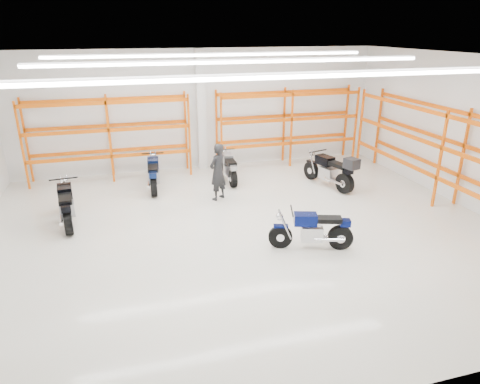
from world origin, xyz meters
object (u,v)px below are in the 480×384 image
object	(u,v)px
motorcycle_back_c	(229,168)
structural_column	(201,111)
motorcycle_back_a	(67,206)
motorcycle_back_b	(154,174)
standing_man	(218,172)
motorcycle_back_d	(332,171)
motorcycle_main	(315,231)

from	to	relation	value
motorcycle_back_c	structural_column	bearing A→B (deg)	108.38
motorcycle_back_a	motorcycle_back_b	distance (m)	3.38
standing_man	structural_column	distance (m)	3.66
motorcycle_back_d	structural_column	world-z (taller)	structural_column
motorcycle_main	motorcycle_back_c	bearing A→B (deg)	98.14
motorcycle_back_c	standing_man	xyz separation A→B (m)	(-0.77, -1.60, 0.43)
motorcycle_back_a	structural_column	bearing A→B (deg)	41.16
motorcycle_main	motorcycle_back_b	distance (m)	6.40
motorcycle_back_a	motorcycle_back_b	bearing A→B (deg)	39.93
motorcycle_back_b	structural_column	bearing A→B (deg)	42.65
motorcycle_back_d	structural_column	xyz separation A→B (m)	(-3.83, 3.45, 1.65)
motorcycle_back_a	standing_man	xyz separation A→B (m)	(4.49, 0.66, 0.38)
motorcycle_main	motorcycle_back_a	xyz separation A→B (m)	(-6.04, 3.22, 0.05)
motorcycle_back_c	motorcycle_back_a	bearing A→B (deg)	-156.71
motorcycle_back_a	structural_column	distance (m)	6.42
motorcycle_main	motorcycle_back_c	xyz separation A→B (m)	(-0.78, 5.49, 0.00)
motorcycle_back_a	standing_man	size ratio (longest dim) A/B	1.27
motorcycle_back_b	structural_column	size ratio (longest dim) A/B	0.50
motorcycle_back_d	standing_man	size ratio (longest dim) A/B	1.31
standing_man	structural_column	xyz separation A→B (m)	(0.17, 3.41, 1.33)
motorcycle_main	standing_man	size ratio (longest dim) A/B	1.11
motorcycle_back_a	motorcycle_main	bearing A→B (deg)	-28.08
motorcycle_main	motorcycle_back_d	bearing A→B (deg)	57.55
motorcycle_back_b	motorcycle_back_c	xyz separation A→B (m)	(2.67, 0.10, -0.03)
motorcycle_back_b	motorcycle_back_d	size ratio (longest dim) A/B	0.94
motorcycle_back_c	structural_column	world-z (taller)	structural_column
motorcycle_back_a	standing_man	distance (m)	4.55
motorcycle_back_c	motorcycle_back_d	xyz separation A→B (m)	(3.23, -1.64, 0.11)
motorcycle_back_a	standing_man	world-z (taller)	standing_man
motorcycle_back_a	motorcycle_back_c	bearing A→B (deg)	23.29
motorcycle_back_c	structural_column	size ratio (longest dim) A/B	0.47
motorcycle_back_b	motorcycle_main	bearing A→B (deg)	-57.37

